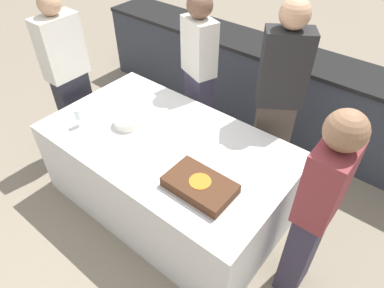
{
  "coord_description": "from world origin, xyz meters",
  "views": [
    {
      "loc": [
        1.45,
        -1.47,
        2.49
      ],
      "look_at": [
        0.26,
        0.0,
        0.84
      ],
      "focal_mm": 32.0,
      "sensor_mm": 36.0,
      "label": 1
    }
  ],
  "objects": [
    {
      "name": "ground_plane",
      "position": [
        0.0,
        0.0,
        0.0
      ],
      "size": [
        14.0,
        14.0,
        0.0
      ],
      "primitive_type": "plane",
      "color": "gray"
    },
    {
      "name": "back_counter",
      "position": [
        0.0,
        1.65,
        0.46
      ],
      "size": [
        4.4,
        0.58,
        0.92
      ],
      "color": "#333842",
      "rests_on": "ground_plane"
    },
    {
      "name": "dining_table",
      "position": [
        0.0,
        0.0,
        0.37
      ],
      "size": [
        2.0,
        1.16,
        0.74
      ],
      "color": "silver",
      "rests_on": "ground_plane"
    },
    {
      "name": "cake",
      "position": [
        0.53,
        -0.24,
        0.78
      ],
      "size": [
        0.5,
        0.33,
        0.08
      ],
      "color": "#B7B2AD",
      "rests_on": "dining_table"
    },
    {
      "name": "plate_stack",
      "position": [
        -0.38,
        -0.05,
        0.78
      ],
      "size": [
        0.23,
        0.23,
        0.07
      ],
      "color": "white",
      "rests_on": "dining_table"
    },
    {
      "name": "wine_glass",
      "position": [
        -0.68,
        -0.31,
        0.85
      ],
      "size": [
        0.07,
        0.07,
        0.16
      ],
      "color": "white",
      "rests_on": "dining_table"
    },
    {
      "name": "side_plate_near_cake",
      "position": [
        0.61,
        0.08,
        0.75
      ],
      "size": [
        0.2,
        0.2,
        0.0
      ],
      "color": "white",
      "rests_on": "dining_table"
    },
    {
      "name": "person_cutting_cake",
      "position": [
        0.53,
        0.8,
        0.92
      ],
      "size": [
        0.41,
        0.37,
        1.74
      ],
      "rotation": [
        0.0,
        0.0,
        -2.56
      ],
      "color": "#4C4238",
      "rests_on": "ground_plane"
    },
    {
      "name": "person_seated_left",
      "position": [
        -1.22,
        0.0,
        0.85
      ],
      "size": [
        0.2,
        0.38,
        1.63
      ],
      "rotation": [
        0.0,
        0.0,
        1.57
      ],
      "color": "#282833",
      "rests_on": "ground_plane"
    },
    {
      "name": "person_seated_right",
      "position": [
        1.22,
        0.0,
        0.83
      ],
      "size": [
        0.22,
        0.33,
        1.56
      ],
      "rotation": [
        0.0,
        0.0,
        -1.57
      ],
      "color": "#383347",
      "rests_on": "ground_plane"
    },
    {
      "name": "person_standing_back",
      "position": [
        -0.3,
        0.8,
        0.87
      ],
      "size": [
        0.38,
        0.3,
        1.63
      ],
      "rotation": [
        0.0,
        0.0,
        2.78
      ],
      "color": "#383347",
      "rests_on": "ground_plane"
    }
  ]
}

